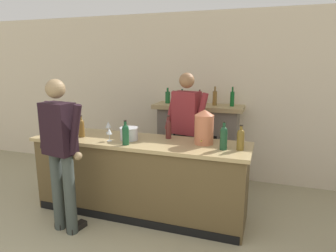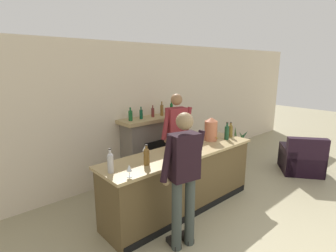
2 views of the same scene
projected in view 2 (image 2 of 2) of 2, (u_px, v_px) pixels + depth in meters
The scene contains 18 objects.
wall_back_panel at pixel (136, 112), 5.38m from camera, with size 12.00×0.07×2.75m.
bar_counter at pixel (182, 180), 4.26m from camera, with size 2.78×0.74×0.99m.
fireplace_stone at pixel (152, 146), 5.49m from camera, with size 1.43×0.52×1.58m.
armchair_black at pixel (302, 161), 5.73m from camera, with size 1.12×1.11×0.85m.
potted_plant_corner at pixel (240, 144), 6.98m from camera, with size 0.45×0.50×0.73m.
person_customer at pixel (184, 176), 3.22m from camera, with size 0.65×0.35×1.78m.
person_bartender at pixel (176, 137), 4.87m from camera, with size 0.65×0.36×1.82m.
copper_dispenser at pixel (211, 129), 4.69m from camera, with size 0.23×0.27×0.42m.
ice_bucket_steel at pixel (178, 148), 4.03m from camera, with size 0.24×0.24×0.16m.
wine_bottle_riesling_slim at pixel (188, 137), 4.47m from camera, with size 0.07×0.07×0.30m.
wine_bottle_cabernet_heavy at pixel (147, 156), 3.54m from camera, with size 0.08×0.08×0.29m.
wine_bottle_rose_blush at pixel (191, 147), 3.90m from camera, with size 0.08×0.08×0.30m.
wine_bottle_chardonnay_pale at pixel (230, 130), 4.91m from camera, with size 0.08×0.08×0.29m.
wine_bottle_burgundy_dark at pixel (227, 132), 4.76m from camera, with size 0.08×0.08×0.32m.
wine_bottle_merlot_tall at pixel (110, 162), 3.29m from camera, with size 0.08×0.08×0.32m.
wine_glass_front_right at pixel (145, 148), 3.92m from camera, with size 0.08×0.08×0.16m.
wine_glass_front_left at pixel (129, 168), 3.16m from camera, with size 0.07×0.07×0.16m.
wine_glass_by_dispenser at pixel (174, 151), 3.79m from camera, with size 0.07×0.07×0.16m.
Camera 2 is at (-3.02, -0.53, 2.33)m, focal length 28.00 mm.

